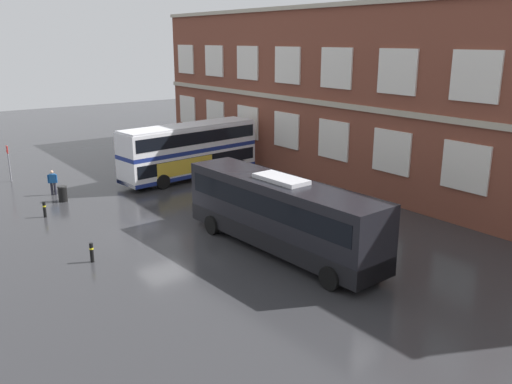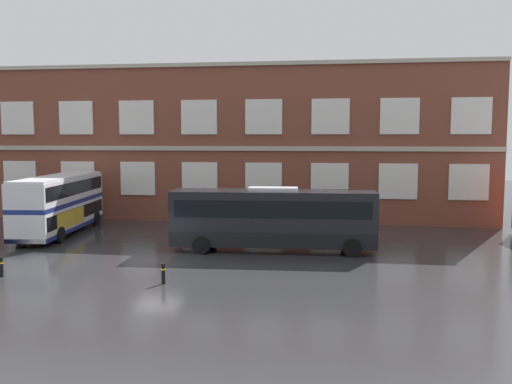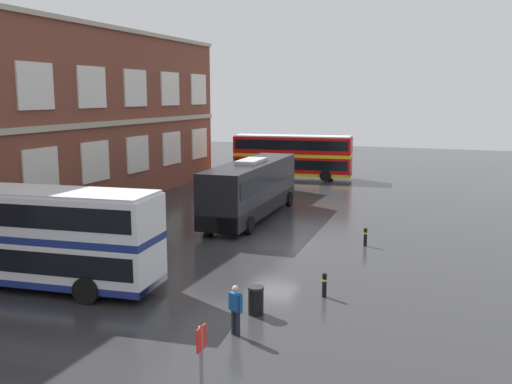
% 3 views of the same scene
% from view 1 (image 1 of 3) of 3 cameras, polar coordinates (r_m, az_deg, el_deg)
% --- Properties ---
extents(ground_plane, '(120.00, 120.00, 0.00)m').
position_cam_1_polar(ground_plane, '(30.68, -6.65, -3.46)').
color(ground_plane, '#2B2B2D').
extents(brick_terminal_building, '(46.08, 8.19, 12.52)m').
position_cam_1_polar(brick_terminal_building, '(40.26, 12.58, 9.85)').
color(brick_terminal_building, brown).
rests_on(brick_terminal_building, ground).
extents(double_decker_near, '(3.77, 11.21, 4.07)m').
position_cam_1_polar(double_decker_near, '(40.53, -7.10, 4.47)').
color(double_decker_near, silver).
rests_on(double_decker_near, ground).
extents(touring_coach, '(12.11, 3.33, 3.80)m').
position_cam_1_polar(touring_coach, '(26.21, 2.64, -2.38)').
color(touring_coach, black).
rests_on(touring_coach, ground).
extents(waiting_passenger, '(0.38, 0.62, 1.70)m').
position_cam_1_polar(waiting_passenger, '(38.51, -20.90, 1.05)').
color(waiting_passenger, black).
rests_on(waiting_passenger, ground).
extents(bus_stand_flag, '(0.44, 0.10, 2.70)m').
position_cam_1_polar(bus_stand_flag, '(43.21, -24.92, 3.12)').
color(bus_stand_flag, slate).
rests_on(bus_stand_flag, ground).
extents(station_litter_bin, '(0.60, 0.60, 1.03)m').
position_cam_1_polar(station_litter_bin, '(36.82, -19.96, -0.17)').
color(station_litter_bin, black).
rests_on(station_litter_bin, ground).
extents(safety_bollard_west, '(0.19, 0.19, 0.95)m').
position_cam_1_polar(safety_bollard_west, '(33.96, -21.66, -1.72)').
color(safety_bollard_west, black).
rests_on(safety_bollard_west, ground).
extents(safety_bollard_east, '(0.19, 0.19, 0.95)m').
position_cam_1_polar(safety_bollard_east, '(26.49, -17.15, -6.17)').
color(safety_bollard_east, black).
rests_on(safety_bollard_east, ground).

